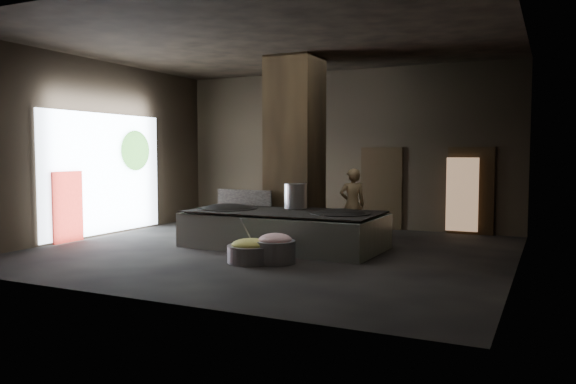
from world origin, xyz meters
The scene contains 28 objects.
floor centered at (0.00, 0.00, -0.05)m, with size 10.00×9.00×0.10m, color black.
ceiling centered at (0.00, 0.00, 4.55)m, with size 10.00×9.00×0.10m, color black.
back_wall centered at (0.00, 4.55, 2.25)m, with size 10.00×0.10×4.50m, color black.
front_wall centered at (0.00, -4.55, 2.25)m, with size 10.00×0.10×4.50m, color black.
left_wall centered at (-5.05, 0.00, 2.25)m, with size 0.10×9.00×4.50m, color black.
right_wall centered at (5.05, 0.00, 2.25)m, with size 0.10×9.00×4.50m, color black.
pillar centered at (-0.30, 1.90, 2.25)m, with size 1.20×1.20×4.50m, color black.
hearth_platform centered at (0.08, 0.47, 0.38)m, with size 4.41×2.11×0.77m, color #AABBA8.
platform_cap centered at (0.08, 0.47, 0.82)m, with size 4.32×2.07×0.03m, color black.
wok_left centered at (-1.37, 0.42, 0.75)m, with size 1.39×1.39×0.38m, color black.
wok_left_rim centered at (-1.37, 0.42, 0.82)m, with size 1.42×1.42×0.05m, color black.
wok_right centered at (1.43, 0.52, 0.75)m, with size 1.30×1.30×0.36m, color black.
wok_right_rim centered at (1.43, 0.52, 0.82)m, with size 1.32×1.32×0.05m, color black.
stock_pot centered at (0.13, 1.02, 1.13)m, with size 0.54×0.54×0.58m, color #93959A.
splash_guard centered at (-1.37, 1.22, 1.03)m, with size 1.53×0.06×0.38m, color black.
cook centered at (1.11, 2.23, 0.88)m, with size 0.64×0.41×1.75m, color #95774C.
veg_basin centered at (0.25, -1.36, 0.17)m, with size 0.91×0.91×0.34m, color slate.
veg_fill centered at (0.25, -1.36, 0.35)m, with size 0.75×0.75×0.23m, color #87AD53.
ladle centered at (0.10, -1.21, 0.55)m, with size 0.03×0.03×0.72m, color #93959A.
meat_basin centered at (0.71, -1.19, 0.22)m, with size 0.79×0.79×0.43m, color slate.
meat_fill centered at (0.71, -1.19, 0.45)m, with size 0.65×0.65×0.25m, color #D27E84.
doorway_near centered at (1.20, 4.45, 1.10)m, with size 1.18×0.08×2.38m, color black.
doorway_near_glow centered at (1.32, 4.62, 1.05)m, with size 0.77×0.04×1.83m, color #8C6647.
doorway_far centered at (3.60, 4.45, 1.10)m, with size 1.18×0.08×2.38m, color black.
doorway_far_glow centered at (3.41, 4.31, 1.05)m, with size 0.82×0.04×1.93m, color #8C6647.
left_opening centered at (-4.95, 0.20, 1.60)m, with size 0.04×4.20×3.10m, color white.
pavilion_sliver centered at (-4.88, -1.10, 0.85)m, with size 0.05×0.90×1.70m, color maroon.
tree_silhouette centered at (-4.85, 1.30, 2.20)m, with size 0.28×1.10×1.10m, color #194714.
Camera 1 is at (5.58, -10.84, 2.14)m, focal length 35.00 mm.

